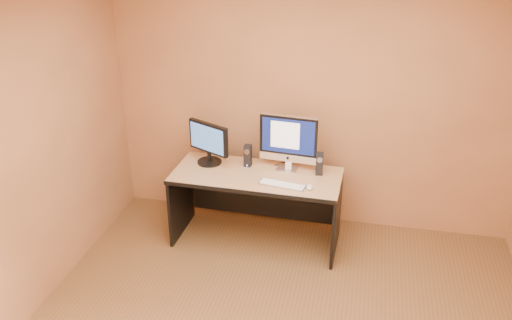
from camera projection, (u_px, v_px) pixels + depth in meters
The scene contains 10 objects.
walls at pixel (276, 201), 3.50m from camera, with size 4.00×4.00×2.60m, color #A36B41, non-canonical shape.
desk at pixel (256, 208), 5.26m from camera, with size 1.59×0.69×0.73m, color tan, non-canonical shape.
imac at pixel (288, 143), 5.09m from camera, with size 0.56×0.21×0.54m, color silver, non-canonical shape.
second_monitor at pixel (209, 143), 5.24m from camera, with size 0.48×0.24×0.42m, color black, non-canonical shape.
speaker_left at pixel (248, 155), 5.22m from camera, with size 0.07×0.07×0.22m, color black, non-canonical shape.
speaker_right at pixel (319, 164), 5.06m from camera, with size 0.07×0.07×0.22m, color black, non-canonical shape.
keyboard at pixel (282, 185), 4.89m from camera, with size 0.43×0.11×0.02m, color #B0B0B4.
mouse at pixel (310, 187), 4.83m from camera, with size 0.06×0.10×0.04m, color silver.
cable_a at pixel (289, 166), 5.26m from camera, with size 0.01×0.01×0.22m, color black.
cable_b at pixel (282, 163), 5.31m from camera, with size 0.01×0.01×0.18m, color black.
Camera 1 is at (0.52, -3.01, 3.03)m, focal length 38.00 mm.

